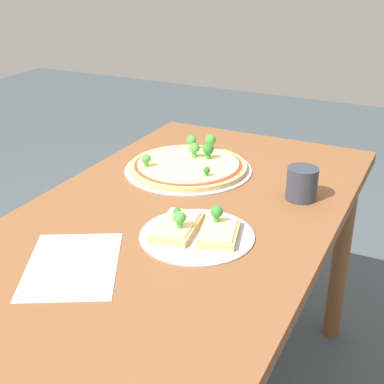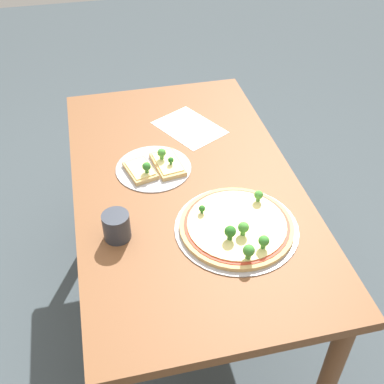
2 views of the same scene
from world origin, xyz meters
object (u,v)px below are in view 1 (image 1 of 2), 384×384
Objects in this scene: pizza_tray_slice at (196,230)px; dining_table at (179,244)px; pizza_tray_whole at (189,165)px; drinking_cup at (302,184)px.

dining_table is at bearing 46.93° from pizza_tray_slice.
pizza_tray_slice is (-0.09, -0.09, 0.11)m from dining_table.
dining_table is at bearing -158.72° from pizza_tray_whole.
pizza_tray_whole is 0.37m from drinking_cup.
drinking_cup is (0.22, -0.26, 0.14)m from dining_table.
dining_table is 0.31m from pizza_tray_whole.
pizza_tray_whole is at bearing 21.28° from dining_table.
pizza_tray_slice is (-0.36, -0.20, -0.00)m from pizza_tray_whole.
pizza_tray_whole reaches higher than pizza_tray_slice.
drinking_cup is at bearing -28.84° from pizza_tray_slice.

